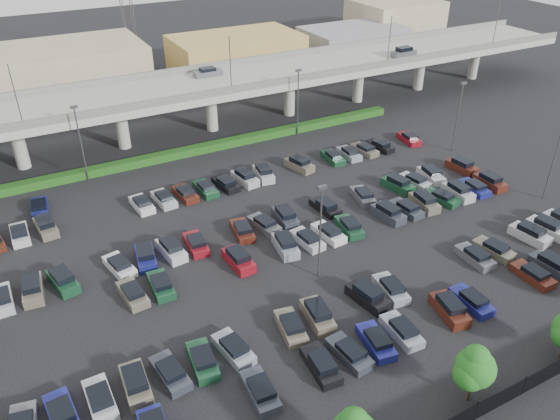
# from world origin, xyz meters

# --- Properties ---
(ground) EXTENTS (280.00, 280.00, 0.00)m
(ground) POSITION_xyz_m (0.00, 0.00, 0.00)
(ground) COLOR black
(overpass) EXTENTS (150.00, 13.00, 15.80)m
(overpass) POSITION_xyz_m (-0.18, 32.00, 6.97)
(overpass) COLOR #999991
(overpass) RESTS_ON ground
(hedge) EXTENTS (66.00, 1.60, 1.10)m
(hedge) POSITION_xyz_m (0.00, 25.00, 0.55)
(hedge) COLOR #143F12
(hedge) RESTS_ON ground
(fence) EXTENTS (70.00, 0.10, 2.00)m
(fence) POSITION_xyz_m (-0.05, -28.00, 0.90)
(fence) COLOR black
(fence) RESTS_ON ground
(tree_row) EXTENTS (65.07, 3.66, 5.94)m
(tree_row) POSITION_xyz_m (0.70, -26.53, 3.52)
(tree_row) COLOR #332316
(tree_row) RESTS_ON ground
(parked_cars) EXTENTS (62.88, 41.63, 1.67)m
(parked_cars) POSITION_xyz_m (0.25, -3.25, 0.63)
(parked_cars) COLOR #666050
(parked_cars) RESTS_ON ground
(light_poles) EXTENTS (66.90, 48.38, 10.30)m
(light_poles) POSITION_xyz_m (-4.13, 2.00, 6.24)
(light_poles) COLOR #45454A
(light_poles) RESTS_ON ground
(distant_buildings) EXTENTS (138.00, 24.00, 9.00)m
(distant_buildings) POSITION_xyz_m (12.38, 61.81, 3.74)
(distant_buildings) COLOR gray
(distant_buildings) RESTS_ON ground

